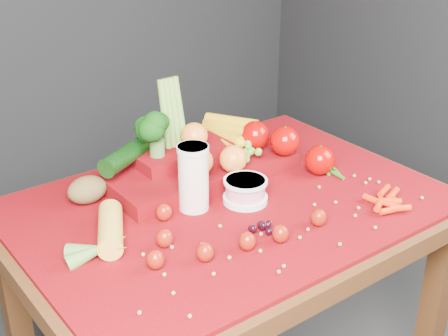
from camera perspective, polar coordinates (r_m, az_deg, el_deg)
table at (r=1.64m, az=0.42°, el=-6.38°), size 1.10×0.80×0.75m
red_cloth at (r=1.59m, az=0.43°, el=-3.30°), size 1.05×0.75×0.01m
milk_glass at (r=1.52m, az=-2.82°, el=-0.68°), size 0.08×0.08×0.17m
yogurt_bowl at (r=1.57m, az=1.97°, el=-2.02°), size 0.11×0.11×0.06m
strawberry_scatter at (r=1.40m, az=-0.34°, el=-6.12°), size 0.44×0.28×0.05m
dark_grape_cluster at (r=1.45m, az=3.52°, el=-5.46°), size 0.06×0.05×0.03m
soybean_scatter at (r=1.45m, az=5.23°, el=-6.00°), size 0.84×0.24×0.01m
corn_ear at (r=1.40m, az=-11.14°, el=-6.77°), size 0.25×0.26×0.06m
potato at (r=1.61m, az=-12.39°, el=-1.95°), size 0.10×0.08×0.07m
baby_carrot_pile at (r=1.61m, az=14.45°, el=-2.93°), size 0.17×0.18×0.03m
green_bean_pile at (r=1.78m, az=9.19°, el=0.04°), size 0.14×0.12×0.01m
produce_mound at (r=1.69m, az=-1.41°, el=1.11°), size 0.60×0.38×0.27m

